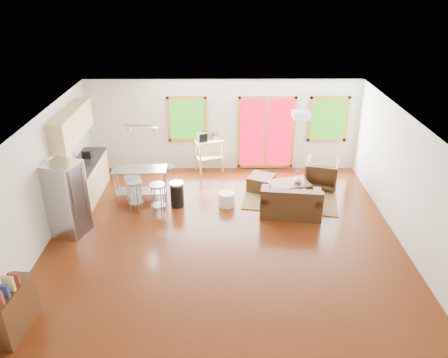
{
  "coord_description": "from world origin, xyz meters",
  "views": [
    {
      "loc": [
        -0.04,
        -8.08,
        5.27
      ],
      "look_at": [
        0.0,
        0.3,
        1.2
      ],
      "focal_mm": 35.0,
      "sensor_mm": 36.0,
      "label": 1
    }
  ],
  "objects_px": {
    "rug": "(290,196)",
    "ottoman": "(261,183)",
    "kitchen_cart": "(208,145)",
    "coffee_table": "(289,185)",
    "loveseat": "(291,203)",
    "armchair": "(322,172)",
    "island": "(140,178)",
    "refrigerator": "(67,199)"
  },
  "relations": [
    {
      "from": "kitchen_cart",
      "to": "rug",
      "type": "bearing_deg",
      "value": -36.36
    },
    {
      "from": "island",
      "to": "kitchen_cart",
      "type": "height_order",
      "value": "kitchen_cart"
    },
    {
      "from": "rug",
      "to": "kitchen_cart",
      "type": "xyz_separation_m",
      "value": [
        -2.13,
        1.57,
        0.79
      ]
    },
    {
      "from": "refrigerator",
      "to": "loveseat",
      "type": "bearing_deg",
      "value": 27.58
    },
    {
      "from": "refrigerator",
      "to": "island",
      "type": "bearing_deg",
      "value": 69.16
    },
    {
      "from": "ottoman",
      "to": "refrigerator",
      "type": "xyz_separation_m",
      "value": [
        -4.32,
        -2.03,
        0.63
      ]
    },
    {
      "from": "rug",
      "to": "armchair",
      "type": "relative_size",
      "value": 2.78
    },
    {
      "from": "refrigerator",
      "to": "ottoman",
      "type": "bearing_deg",
      "value": 43.93
    },
    {
      "from": "ottoman",
      "to": "kitchen_cart",
      "type": "relative_size",
      "value": 0.51
    },
    {
      "from": "rug",
      "to": "island",
      "type": "relative_size",
      "value": 1.71
    },
    {
      "from": "rug",
      "to": "loveseat",
      "type": "xyz_separation_m",
      "value": [
        -0.13,
        -0.91,
        0.29
      ]
    },
    {
      "from": "rug",
      "to": "ottoman",
      "type": "distance_m",
      "value": 0.83
    },
    {
      "from": "ottoman",
      "to": "refrigerator",
      "type": "height_order",
      "value": "refrigerator"
    },
    {
      "from": "rug",
      "to": "loveseat",
      "type": "distance_m",
      "value": 0.96
    },
    {
      "from": "rug",
      "to": "refrigerator",
      "type": "relative_size",
      "value": 1.38
    },
    {
      "from": "island",
      "to": "kitchen_cart",
      "type": "xyz_separation_m",
      "value": [
        1.64,
        1.69,
        0.23
      ]
    },
    {
      "from": "loveseat",
      "to": "armchair",
      "type": "xyz_separation_m",
      "value": [
        1.03,
        1.47,
        0.12
      ]
    },
    {
      "from": "coffee_table",
      "to": "kitchen_cart",
      "type": "xyz_separation_m",
      "value": [
        -2.07,
        1.6,
        0.46
      ]
    },
    {
      "from": "armchair",
      "to": "ottoman",
      "type": "distance_m",
      "value": 1.64
    },
    {
      "from": "kitchen_cart",
      "to": "ottoman",
      "type": "bearing_deg",
      "value": -40.66
    },
    {
      "from": "refrigerator",
      "to": "kitchen_cart",
      "type": "height_order",
      "value": "refrigerator"
    },
    {
      "from": "rug",
      "to": "armchair",
      "type": "height_order",
      "value": "armchair"
    },
    {
      "from": "armchair",
      "to": "kitchen_cart",
      "type": "bearing_deg",
      "value": -1.83
    },
    {
      "from": "ottoman",
      "to": "kitchen_cart",
      "type": "height_order",
      "value": "kitchen_cart"
    },
    {
      "from": "armchair",
      "to": "kitchen_cart",
      "type": "relative_size",
      "value": 0.7
    },
    {
      "from": "coffee_table",
      "to": "refrigerator",
      "type": "relative_size",
      "value": 0.68
    },
    {
      "from": "rug",
      "to": "kitchen_cart",
      "type": "height_order",
      "value": "kitchen_cart"
    },
    {
      "from": "loveseat",
      "to": "island",
      "type": "height_order",
      "value": "island"
    },
    {
      "from": "coffee_table",
      "to": "island",
      "type": "distance_m",
      "value": 3.71
    },
    {
      "from": "rug",
      "to": "loveseat",
      "type": "bearing_deg",
      "value": -98.29
    },
    {
      "from": "coffee_table",
      "to": "ottoman",
      "type": "distance_m",
      "value": 0.79
    },
    {
      "from": "coffee_table",
      "to": "ottoman",
      "type": "relative_size",
      "value": 1.87
    },
    {
      "from": "loveseat",
      "to": "coffee_table",
      "type": "distance_m",
      "value": 0.88
    },
    {
      "from": "coffee_table",
      "to": "armchair",
      "type": "distance_m",
      "value": 1.13
    },
    {
      "from": "loveseat",
      "to": "kitchen_cart",
      "type": "relative_size",
      "value": 1.27
    },
    {
      "from": "loveseat",
      "to": "armchair",
      "type": "bearing_deg",
      "value": 62.48
    },
    {
      "from": "coffee_table",
      "to": "armchair",
      "type": "bearing_deg",
      "value": 32.2
    },
    {
      "from": "coffee_table",
      "to": "kitchen_cart",
      "type": "height_order",
      "value": "kitchen_cart"
    },
    {
      "from": "rug",
      "to": "coffee_table",
      "type": "xyz_separation_m",
      "value": [
        -0.06,
        -0.04,
        0.34
      ]
    },
    {
      "from": "loveseat",
      "to": "ottoman",
      "type": "relative_size",
      "value": 2.49
    },
    {
      "from": "rug",
      "to": "kitchen_cart",
      "type": "distance_m",
      "value": 2.76
    },
    {
      "from": "armchair",
      "to": "loveseat",
      "type": "bearing_deg",
      "value": 71.67
    }
  ]
}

